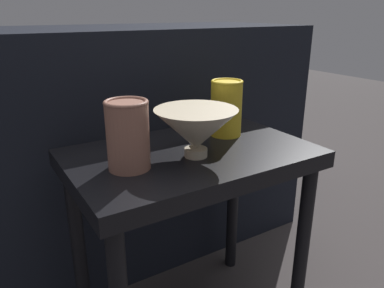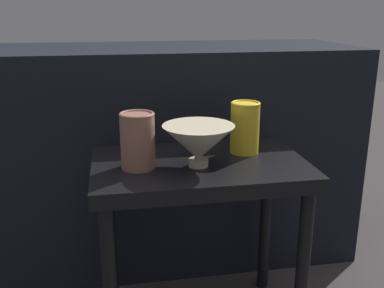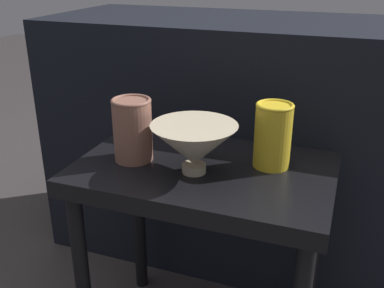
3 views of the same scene
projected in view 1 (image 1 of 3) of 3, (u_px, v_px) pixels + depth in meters
name	position (u px, v px, depth m)	size (l,w,h in m)	color
table	(191.00, 181.00, 0.91)	(0.57, 0.37, 0.52)	black
couch_backdrop	(119.00, 143.00, 1.31)	(1.29, 0.50, 0.78)	black
bowl	(196.00, 130.00, 0.83)	(0.19, 0.19, 0.11)	#C1B293
vase_textured_left	(128.00, 134.00, 0.76)	(0.09, 0.09, 0.15)	brown
vase_colorful_right	(226.00, 107.00, 0.97)	(0.08, 0.08, 0.15)	gold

